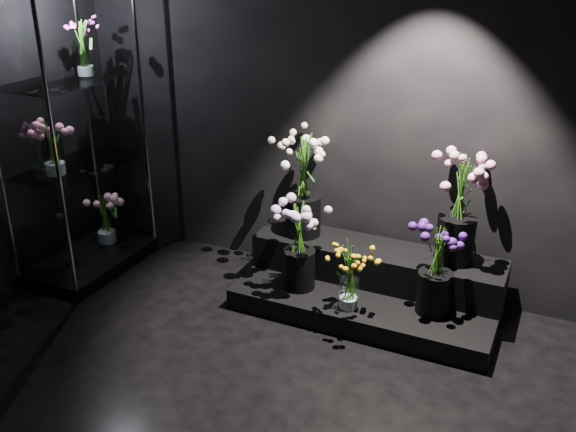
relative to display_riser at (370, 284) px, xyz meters
The scene contains 12 objects.
floor 1.73m from the display_riser, 107.57° to the right, with size 4.00×4.00×0.00m, color black.
wall_back 1.39m from the display_riser, 145.49° to the left, with size 4.00×4.00×0.00m, color black.
display_riser is the anchor object (origin of this frame).
display_case 2.42m from the display_riser, behind, with size 0.59×0.99×2.18m.
bouquet_orange_bells 0.42m from the display_riser, 96.97° to the right, with size 0.34×0.34×0.50m.
bouquet_lilac 0.62m from the display_riser, 153.69° to the right, with size 0.40×0.40×0.63m.
bouquet_purple 0.60m from the display_riser, 18.21° to the right, with size 0.39×0.39×0.61m.
bouquet_cream_roses 0.88m from the display_riser, 169.71° to the left, with size 0.47×0.47×0.76m.
bouquet_pink_roses 0.85m from the display_riser, 14.82° to the left, with size 0.43×0.43×0.75m.
bouquet_case_pink 2.46m from the display_riser, 164.77° to the right, with size 0.28×0.28×0.41m.
bouquet_case_magenta 2.67m from the display_riser, behind, with size 0.27×0.27×0.40m.
bouquet_case_base_pink 2.25m from the display_riser, behind, with size 0.42×0.42×0.43m.
Camera 1 is at (1.66, -2.22, 2.41)m, focal length 40.00 mm.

